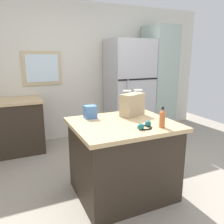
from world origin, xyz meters
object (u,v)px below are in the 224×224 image
(shopping_bag, at_px, (132,104))
(small_box, at_px, (90,112))
(tall_cabinet, at_px, (158,81))
(refrigerator, at_px, (129,89))
(ear_defenders, at_px, (145,126))
(kitchen_island, at_px, (123,158))
(bottle, at_px, (162,118))

(shopping_bag, relative_size, small_box, 2.28)
(tall_cabinet, relative_size, shopping_bag, 6.30)
(refrigerator, distance_m, ear_defenders, 2.25)
(tall_cabinet, xyz_separation_m, ear_defenders, (-1.61, -2.05, -0.18))
(tall_cabinet, bearing_deg, ear_defenders, -128.17)
(shopping_bag, bearing_deg, tall_cabinet, 46.48)
(kitchen_island, distance_m, refrigerator, 2.12)
(refrigerator, distance_m, shopping_bag, 1.76)
(tall_cabinet, bearing_deg, shopping_bag, -133.52)
(kitchen_island, bearing_deg, bottle, -48.93)
(bottle, relative_size, ear_defenders, 1.08)
(tall_cabinet, relative_size, bottle, 9.90)
(kitchen_island, distance_m, tall_cabinet, 2.55)
(refrigerator, xyz_separation_m, bottle, (-0.75, -2.10, 0.03))
(tall_cabinet, relative_size, small_box, 14.35)
(small_box, bearing_deg, kitchen_island, -49.71)
(tall_cabinet, height_order, ear_defenders, tall_cabinet)
(small_box, xyz_separation_m, bottle, (0.55, -0.64, 0.02))
(tall_cabinet, bearing_deg, refrigerator, -179.98)
(refrigerator, bearing_deg, bottle, -109.72)
(kitchen_island, distance_m, shopping_bag, 0.65)
(tall_cabinet, height_order, bottle, tall_cabinet)
(small_box, bearing_deg, tall_cabinet, 36.25)
(refrigerator, relative_size, ear_defenders, 9.33)
(tall_cabinet, bearing_deg, small_box, -143.75)
(shopping_bag, height_order, small_box, shopping_bag)
(refrigerator, height_order, tall_cabinet, tall_cabinet)
(kitchen_island, xyz_separation_m, refrigerator, (1.04, 1.78, 0.50))
(kitchen_island, relative_size, small_box, 7.44)
(refrigerator, height_order, bottle, refrigerator)
(small_box, distance_m, bottle, 0.85)
(small_box, relative_size, bottle, 0.69)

